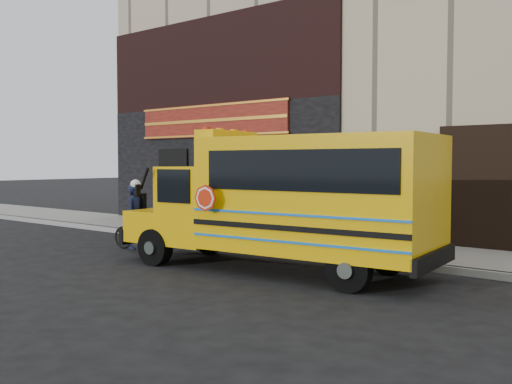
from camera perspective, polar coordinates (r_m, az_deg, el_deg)
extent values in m
plane|color=black|center=(12.25, -4.73, -7.57)|extent=(120.00, 120.00, 0.00)
cube|color=gray|center=(14.22, 2.51, -5.79)|extent=(40.00, 0.20, 0.15)
cube|color=gray|center=(15.44, 5.81, -5.10)|extent=(40.00, 3.00, 0.15)
cube|color=tan|center=(21.32, 15.52, 13.44)|extent=(20.00, 10.00, 12.00)
cube|color=black|center=(19.52, -4.25, 2.71)|extent=(10.00, 0.30, 4.00)
cube|color=black|center=(19.81, -4.29, 12.88)|extent=(10.00, 0.28, 3.00)
cube|color=#550F0C|center=(19.44, -4.62, 7.13)|extent=(6.50, 0.12, 1.10)
cube|color=black|center=(20.70, -8.19, 0.63)|extent=(1.30, 0.10, 2.50)
cube|color=black|center=(18.24, -0.42, 0.34)|extent=(1.30, 0.10, 2.50)
cylinder|color=black|center=(12.65, -10.05, -5.44)|extent=(0.82, 0.34, 0.80)
cylinder|color=black|center=(14.06, -4.63, -4.55)|extent=(0.82, 0.34, 0.80)
cylinder|color=black|center=(10.04, 9.30, -7.63)|extent=(0.82, 0.34, 0.80)
cylinder|color=black|center=(11.77, 13.21, -6.10)|extent=(0.82, 0.34, 0.80)
cube|color=#E6AC04|center=(13.59, -8.64, -3.14)|extent=(1.15, 2.07, 0.70)
cube|color=black|center=(14.00, -10.29, -4.01)|extent=(0.28, 2.05, 0.35)
cube|color=#E6AC04|center=(12.83, -5.04, -1.24)|extent=(1.36, 2.19, 1.70)
cube|color=black|center=(13.17, -6.98, 0.60)|extent=(0.20, 1.80, 0.90)
cube|color=#E6AC04|center=(11.23, 6.29, -0.22)|extent=(4.66, 2.54, 2.25)
cube|color=black|center=(10.48, 17.42, -6.45)|extent=(0.29, 2.20, 0.30)
cube|color=black|center=(10.19, 3.89, 2.17)|extent=(3.89, 0.34, 0.75)
cube|color=#E6AC04|center=(12.43, -2.92, 5.46)|extent=(0.62, 1.63, 0.28)
cylinder|color=red|center=(11.14, -5.09, -0.59)|extent=(0.52, 0.07, 0.52)
cylinder|color=#3E4640|center=(13.26, 10.93, -0.41)|extent=(0.06, 0.06, 2.94)
cube|color=#B6142F|center=(13.18, 10.75, 3.57)|extent=(0.07, 0.26, 0.37)
cube|color=white|center=(13.18, 10.73, 1.57)|extent=(0.07, 0.26, 0.32)
imported|color=black|center=(14.91, -11.77, -3.96)|extent=(1.58, 0.72, 0.91)
imported|color=black|center=(14.80, -11.92, -2.58)|extent=(0.53, 0.68, 1.65)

